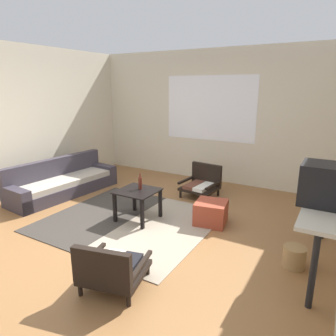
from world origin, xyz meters
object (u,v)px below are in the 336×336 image
(armchair_by_window, at_px, (202,183))
(console_shelf, at_px, (324,209))
(clay_vase, at_px, (328,185))
(couch, at_px, (63,183))
(coffee_table, at_px, (138,196))
(crt_television, at_px, (327,185))
(ottoman_orange, at_px, (211,213))
(wicker_basket, at_px, (294,257))
(armchair_striped_foreground, at_px, (111,269))
(glass_bottle, at_px, (140,183))

(armchair_by_window, relative_size, console_shelf, 0.40)
(console_shelf, xyz_separation_m, clay_vase, (-0.00, 0.25, 0.19))
(couch, bearing_deg, armchair_by_window, 28.04)
(couch, height_order, armchair_by_window, couch)
(clay_vase, bearing_deg, coffee_table, -174.44)
(armchair_by_window, relative_size, crt_television, 1.29)
(ottoman_orange, height_order, console_shelf, console_shelf)
(armchair_by_window, distance_m, wicker_basket, 2.45)
(armchair_striped_foreground, relative_size, wicker_basket, 2.85)
(coffee_table, height_order, console_shelf, console_shelf)
(couch, distance_m, ottoman_orange, 2.91)
(armchair_by_window, height_order, wicker_basket, armchair_by_window)
(armchair_by_window, bearing_deg, crt_television, -37.38)
(ottoman_orange, relative_size, console_shelf, 0.27)
(armchair_striped_foreground, height_order, ottoman_orange, armchair_striped_foreground)
(couch, distance_m, glass_bottle, 1.93)
(armchair_striped_foreground, relative_size, glass_bottle, 2.90)
(armchair_striped_foreground, bearing_deg, wicker_basket, 41.57)
(glass_bottle, bearing_deg, wicker_basket, -5.67)
(console_shelf, bearing_deg, armchair_striped_foreground, -139.50)
(console_shelf, distance_m, wicker_basket, 0.63)
(ottoman_orange, height_order, crt_television, crt_television)
(coffee_table, height_order, armchair_by_window, armchair_by_window)
(armchair_striped_foreground, bearing_deg, glass_bottle, 115.49)
(crt_television, distance_m, wicker_basket, 0.90)
(coffee_table, relative_size, ottoman_orange, 1.30)
(armchair_by_window, bearing_deg, ottoman_orange, -59.57)
(ottoman_orange, relative_size, crt_television, 0.87)
(console_shelf, distance_m, crt_television, 0.32)
(coffee_table, xyz_separation_m, armchair_striped_foreground, (0.74, -1.48, -0.14))
(console_shelf, distance_m, glass_bottle, 2.47)
(armchair_by_window, height_order, clay_vase, clay_vase)
(coffee_table, bearing_deg, armchair_by_window, 74.52)
(couch, distance_m, crt_television, 4.44)
(coffee_table, bearing_deg, glass_bottle, 90.23)
(couch, xyz_separation_m, coffee_table, (1.89, -0.23, 0.16))
(couch, xyz_separation_m, crt_television, (4.36, -0.35, 0.78))
(couch, height_order, armchair_striped_foreground, couch)
(couch, bearing_deg, ottoman_orange, 3.87)
(armchair_by_window, bearing_deg, armchair_striped_foreground, -83.43)
(crt_television, bearing_deg, couch, 175.39)
(couch, distance_m, clay_vase, 4.41)
(ottoman_orange, bearing_deg, couch, -176.13)
(coffee_table, relative_size, armchair_by_window, 0.87)
(armchair_striped_foreground, height_order, crt_television, crt_television)
(armchair_by_window, distance_m, clay_vase, 2.48)
(clay_vase, height_order, wicker_basket, clay_vase)
(console_shelf, bearing_deg, coffee_table, 179.74)
(coffee_table, relative_size, armchair_striped_foreground, 0.81)
(couch, height_order, ottoman_orange, couch)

